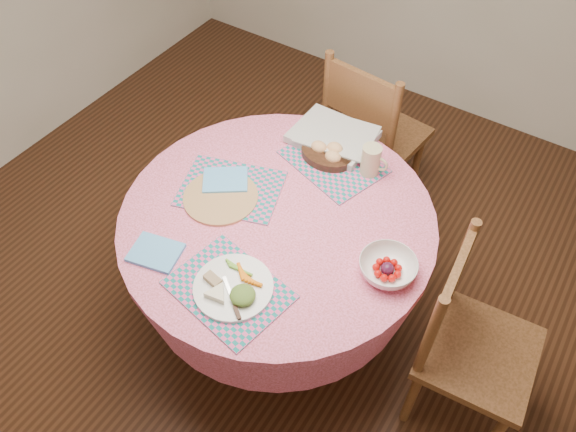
% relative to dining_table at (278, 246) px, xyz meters
% --- Properties ---
extents(ground, '(4.00, 4.00, 0.00)m').
position_rel_dining_table_xyz_m(ground, '(0.00, 0.00, -0.56)').
color(ground, '#331C0F').
rests_on(ground, ground).
extents(dining_table, '(1.24, 1.24, 0.75)m').
position_rel_dining_table_xyz_m(dining_table, '(0.00, 0.00, 0.00)').
color(dining_table, pink).
rests_on(dining_table, ground).
extents(chair_right, '(0.45, 0.46, 0.93)m').
position_rel_dining_table_xyz_m(chair_right, '(0.82, 0.06, -0.07)').
color(chair_right, brown).
rests_on(chair_right, ground).
extents(chair_back, '(0.50, 0.48, 0.98)m').
position_rel_dining_table_xyz_m(chair_back, '(-0.03, 0.89, -0.04)').
color(chair_back, brown).
rests_on(chair_back, ground).
extents(placemat_front, '(0.45, 0.37, 0.01)m').
position_rel_dining_table_xyz_m(placemat_front, '(0.05, -0.38, 0.20)').
color(placemat_front, '#157877').
rests_on(placemat_front, dining_table).
extents(placemat_left, '(0.47, 0.41, 0.01)m').
position_rel_dining_table_xyz_m(placemat_left, '(-0.24, 0.02, 0.20)').
color(placemat_left, '#157877').
rests_on(placemat_left, dining_table).
extents(placemat_back, '(0.47, 0.41, 0.01)m').
position_rel_dining_table_xyz_m(placemat_back, '(0.03, 0.38, 0.20)').
color(placemat_back, '#157877').
rests_on(placemat_back, dining_table).
extents(wicker_trivet, '(0.30, 0.30, 0.01)m').
position_rel_dining_table_xyz_m(wicker_trivet, '(-0.24, -0.05, 0.20)').
color(wicker_trivet, '#A37C46').
rests_on(wicker_trivet, dining_table).
extents(napkin_near, '(0.21, 0.18, 0.01)m').
position_rel_dining_table_xyz_m(napkin_near, '(-0.27, -0.40, 0.20)').
color(napkin_near, '#5BA9EC').
rests_on(napkin_near, dining_table).
extents(napkin_far, '(0.23, 0.22, 0.01)m').
position_rel_dining_table_xyz_m(napkin_far, '(-0.28, 0.03, 0.21)').
color(napkin_far, '#5BA9EC').
rests_on(napkin_far, placemat_left).
extents(dinner_plate, '(0.28, 0.28, 0.05)m').
position_rel_dining_table_xyz_m(dinner_plate, '(0.07, -0.37, 0.22)').
color(dinner_plate, white).
rests_on(dinner_plate, placemat_front).
extents(bread_bowl, '(0.23, 0.23, 0.08)m').
position_rel_dining_table_xyz_m(bread_bowl, '(-0.00, 0.38, 0.23)').
color(bread_bowl, black).
rests_on(bread_bowl, placemat_back).
extents(latte_mug, '(0.12, 0.08, 0.13)m').
position_rel_dining_table_xyz_m(latte_mug, '(0.19, 0.40, 0.27)').
color(latte_mug, '#C5B887').
rests_on(latte_mug, placemat_back).
extents(fruit_bowl, '(0.23, 0.23, 0.06)m').
position_rel_dining_table_xyz_m(fruit_bowl, '(0.48, -0.01, 0.23)').
color(fruit_bowl, white).
rests_on(fruit_bowl, dining_table).
extents(newspaper_stack, '(0.37, 0.29, 0.04)m').
position_rel_dining_table_xyz_m(newspaper_stack, '(-0.04, 0.50, 0.22)').
color(newspaper_stack, silver).
rests_on(newspaper_stack, dining_table).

